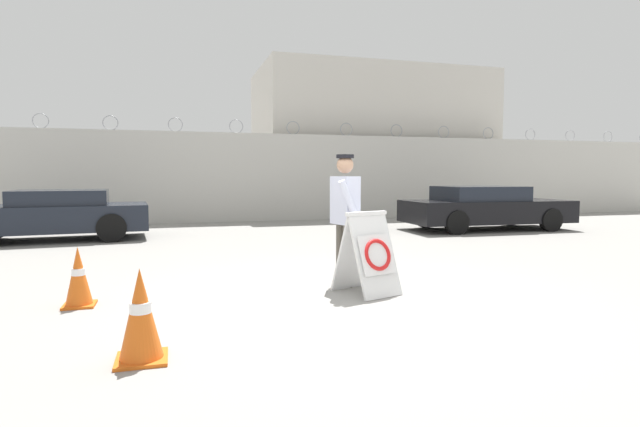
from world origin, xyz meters
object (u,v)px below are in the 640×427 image
object	(u,v)px
traffic_cone_near	(141,315)
parked_car_front_coupe	(53,214)
traffic_cone_mid	(78,277)
security_guard	(345,212)
barricade_sign	(369,253)
parked_car_far_side	(485,208)

from	to	relation	value
traffic_cone_near	parked_car_front_coupe	distance (m)	9.21
traffic_cone_mid	security_guard	bearing A→B (deg)	2.89
traffic_cone_mid	parked_car_front_coupe	world-z (taller)	parked_car_front_coupe
barricade_sign	traffic_cone_mid	bearing A→B (deg)	156.18
traffic_cone_mid	parked_car_far_side	bearing A→B (deg)	31.65
barricade_sign	traffic_cone_mid	distance (m)	3.56
security_guard	parked_car_far_side	bearing A→B (deg)	119.36
security_guard	traffic_cone_mid	xyz separation A→B (m)	(-3.39, -0.17, -0.69)
traffic_cone_near	parked_car_far_side	xyz separation A→B (m)	(8.85, 8.02, 0.24)
parked_car_front_coupe	parked_car_far_side	size ratio (longest dim) A/B	0.94
traffic_cone_mid	parked_car_front_coupe	distance (m)	7.01
security_guard	traffic_cone_near	bearing A→B (deg)	-62.42
traffic_cone_near	traffic_cone_mid	world-z (taller)	traffic_cone_near
traffic_cone_near	parked_car_far_side	world-z (taller)	parked_car_far_side
barricade_sign	parked_car_front_coupe	world-z (taller)	parked_car_front_coupe
traffic_cone_near	security_guard	bearing A→B (deg)	40.91
barricade_sign	security_guard	world-z (taller)	security_guard
barricade_sign	traffic_cone_near	distance (m)	3.21
security_guard	traffic_cone_near	size ratio (longest dim) A/B	2.34
parked_car_front_coupe	parked_car_far_side	bearing A→B (deg)	170.98
parked_car_front_coupe	security_guard	bearing A→B (deg)	122.60
parked_car_front_coupe	parked_car_far_side	world-z (taller)	parked_car_far_side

